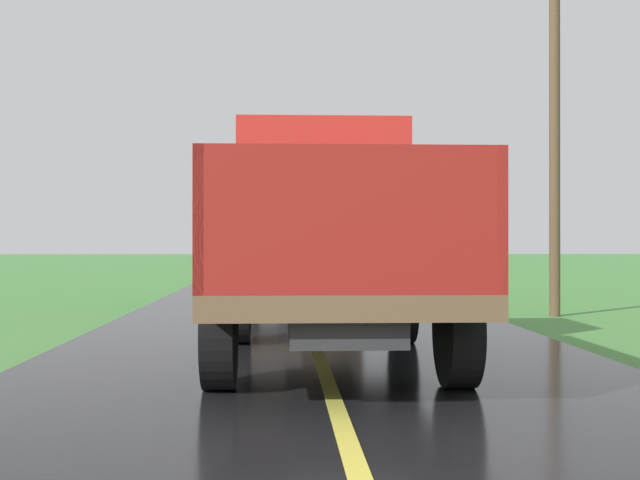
{
  "coord_description": "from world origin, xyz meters",
  "views": [
    {
      "loc": [
        -0.43,
        -0.49,
        1.36
      ],
      "look_at": [
        0.1,
        10.96,
        1.4
      ],
      "focal_mm": 47.4,
      "sensor_mm": 36.0,
      "label": 1
    }
  ],
  "objects": [
    {
      "name": "utility_pole_roadside",
      "position": [
        4.62,
        14.88,
        3.93
      ],
      "size": [
        1.87,
        0.2,
        7.32
      ],
      "color": "brown",
      "rests_on": "ground"
    },
    {
      "name": "banana_truck_far",
      "position": [
        -0.04,
        18.86,
        1.47
      ],
      "size": [
        2.38,
        5.82,
        2.8
      ],
      "color": "#2D2D30",
      "rests_on": "road_surface"
    },
    {
      "name": "banana_truck_near",
      "position": [
        0.09,
        9.36,
        1.48
      ],
      "size": [
        2.38,
        5.82,
        2.8
      ],
      "color": "#2D2D30",
      "rests_on": "road_surface"
    }
  ]
}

